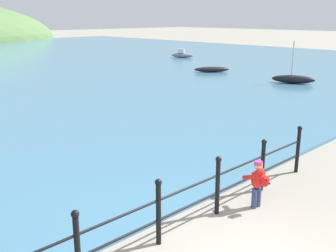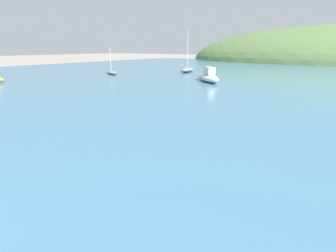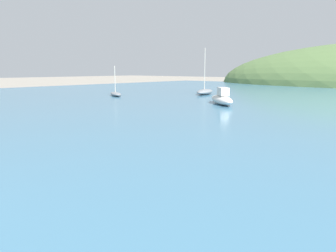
{
  "view_description": "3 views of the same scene",
  "coord_description": "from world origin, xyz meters",
  "views": [
    {
      "loc": [
        -4.48,
        -2.95,
        3.8
      ],
      "look_at": [
        1.97,
        3.79,
        1.18
      ],
      "focal_mm": 42.0,
      "sensor_mm": 36.0,
      "label": 1
    },
    {
      "loc": [
        5.35,
        1.52,
        3.0
      ],
      "look_at": [
        1.93,
        6.24,
        1.25
      ],
      "focal_mm": 28.0,
      "sensor_mm": 36.0,
      "label": 2
    },
    {
      "loc": [
        7.75,
        1.23,
        2.7
      ],
      "look_at": [
        2.27,
        7.46,
        1.25
      ],
      "focal_mm": 35.0,
      "sensor_mm": 36.0,
      "label": 3
    }
  ],
  "objects": [
    {
      "name": "water",
      "position": [
        0.0,
        32.0,
        0.05
      ],
      "size": [
        80.0,
        60.0,
        0.1
      ],
      "primitive_type": "cube",
      "color": "teal",
      "rests_on": "ground"
    },
    {
      "name": "boat_far_right",
      "position": [
        -11.96,
        29.51,
        0.39
      ],
      "size": [
        2.45,
        4.02,
        4.73
      ],
      "color": "gray",
      "rests_on": "water"
    },
    {
      "name": "boat_green_fishing",
      "position": [
        -17.42,
        22.08,
        0.3
      ],
      "size": [
        3.2,
        2.26,
        2.92
      ],
      "color": "gray",
      "rests_on": "water"
    },
    {
      "name": "far_hillside",
      "position": [
        0.0,
        67.25,
        0.0
      ],
      "size": [
        62.6,
        34.43,
        14.97
      ],
      "color": "#567542",
      "rests_on": "ground"
    },
    {
      "name": "boat_nearest_quay",
      "position": [
        -5.38,
        22.3,
        0.51
      ],
      "size": [
        3.99,
        3.8,
        1.27
      ],
      "color": "silver",
      "rests_on": "water"
    }
  ]
}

